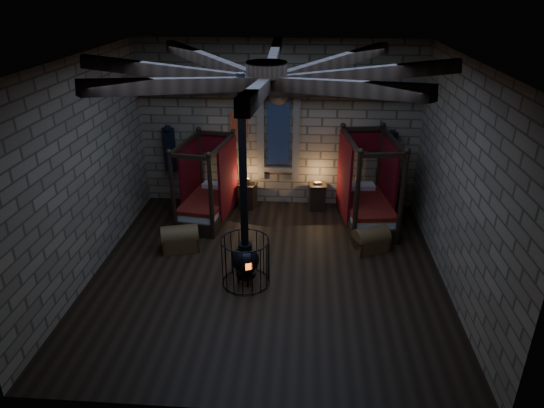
# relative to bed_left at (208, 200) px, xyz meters

# --- Properties ---
(room) EXTENTS (7.02, 7.02, 4.29)m
(room) POSITION_rel_bed_left_xyz_m (1.67, -2.29, 3.25)
(room) COLOR black
(room) RESTS_ON ground
(bed_left) EXTENTS (1.28, 2.04, 2.00)m
(bed_left) POSITION_rel_bed_left_xyz_m (0.00, 0.00, 0.00)
(bed_left) COLOR black
(bed_left) RESTS_ON ground
(bed_right) EXTENTS (1.34, 2.19, 2.17)m
(bed_right) POSITION_rel_bed_left_xyz_m (3.86, 0.01, 0.04)
(bed_right) COLOR black
(bed_right) RESTS_ON ground
(trunk_left) EXTENTS (0.90, 0.70, 0.58)m
(trunk_left) POSITION_rel_bed_left_xyz_m (-0.32, -1.57, -0.24)
(trunk_left) COLOR brown
(trunk_left) RESTS_ON ground
(trunk_right) EXTENTS (0.88, 0.74, 0.55)m
(trunk_right) POSITION_rel_bed_left_xyz_m (3.85, -1.30, -0.25)
(trunk_right) COLOR brown
(trunk_right) RESTS_ON ground
(nightstand_left) EXTENTS (0.50, 0.48, 0.81)m
(nightstand_left) POSITION_rel_bed_left_xyz_m (0.91, 0.69, -0.15)
(nightstand_left) COLOR black
(nightstand_left) RESTS_ON ground
(nightstand_right) EXTENTS (0.47, 0.46, 0.75)m
(nightstand_right) POSITION_rel_bed_left_xyz_m (2.70, 0.74, -0.14)
(nightstand_right) COLOR black
(nightstand_right) RESTS_ON ground
(stove) EXTENTS (0.94, 0.94, 4.05)m
(stove) POSITION_rel_bed_left_xyz_m (1.28, -2.77, 0.10)
(stove) COLOR black
(stove) RESTS_ON ground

